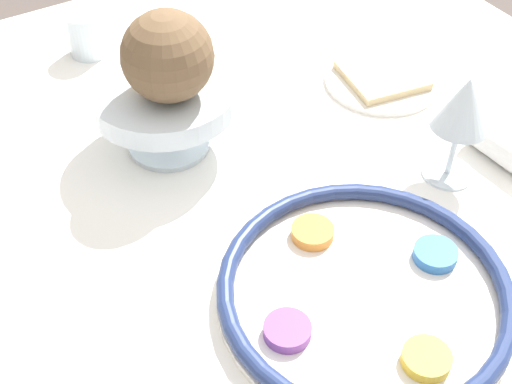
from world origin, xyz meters
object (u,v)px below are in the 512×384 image
object	(u,v)px
orange_fruit	(163,61)
bread_plate	(382,79)
cup_mid	(87,33)
wine_glass	(464,106)
seder_plate	(365,292)
fruit_stand	(164,100)
coconut	(167,56)

from	to	relation	value
orange_fruit	bread_plate	size ratio (longest dim) A/B	0.49
bread_plate	cup_mid	bearing A→B (deg)	48.47
wine_glass	cup_mid	size ratio (longest dim) A/B	2.14
seder_plate	cup_mid	bearing A→B (deg)	6.68
wine_glass	bread_plate	size ratio (longest dim) A/B	0.88
seder_plate	bread_plate	bearing A→B (deg)	-41.08
orange_fruit	cup_mid	size ratio (longest dim) A/B	1.19
fruit_stand	cup_mid	size ratio (longest dim) A/B	2.74
wine_glass	coconut	size ratio (longest dim) A/B	1.33
fruit_stand	wine_glass	bearing A→B (deg)	-129.95
seder_plate	coconut	distance (m)	0.37
seder_plate	wine_glass	bearing A→B (deg)	-63.89
orange_fruit	bread_plate	world-z (taller)	orange_fruit
fruit_stand	cup_mid	world-z (taller)	fruit_stand
seder_plate	orange_fruit	distance (m)	0.38
orange_fruit	cup_mid	xyz separation A→B (m)	(0.29, 0.01, -0.11)
orange_fruit	cup_mid	bearing A→B (deg)	1.21
wine_glass	coconut	xyz separation A→B (m)	(0.22, 0.29, 0.05)
orange_fruit	bread_plate	bearing A→B (deg)	-94.11
wine_glass	fruit_stand	xyz separation A→B (m)	(0.25, 0.29, -0.03)
seder_plate	orange_fruit	size ratio (longest dim) A/B	3.87
orange_fruit	seder_plate	bearing A→B (deg)	-168.85
orange_fruit	cup_mid	world-z (taller)	orange_fruit
coconut	cup_mid	xyz separation A→B (m)	(0.31, 0.01, -0.13)
orange_fruit	coconut	size ratio (longest dim) A/B	0.74
seder_plate	coconut	bearing A→B (deg)	11.63
wine_glass	bread_plate	distance (m)	0.24
bread_plate	cup_mid	size ratio (longest dim) A/B	2.44
coconut	wine_glass	bearing A→B (deg)	-127.07
coconut	cup_mid	world-z (taller)	coconut
fruit_stand	bread_plate	world-z (taller)	fruit_stand
fruit_stand	coconut	bearing A→B (deg)	-179.09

